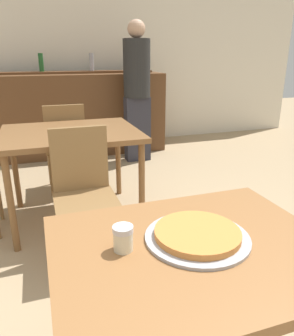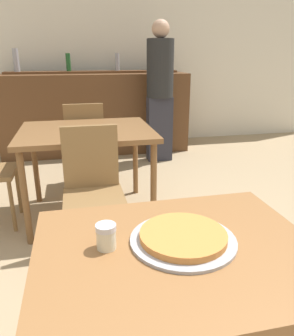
{
  "view_description": "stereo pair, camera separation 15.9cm",
  "coord_description": "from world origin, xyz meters",
  "px_view_note": "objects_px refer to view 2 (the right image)",
  "views": [
    {
      "loc": [
        -0.47,
        -0.88,
        1.37
      ],
      "look_at": [
        0.01,
        0.55,
        0.84
      ],
      "focal_mm": 35.0,
      "sensor_mm": 36.0,
      "label": 1
    },
    {
      "loc": [
        -0.31,
        -0.92,
        1.37
      ],
      "look_at": [
        0.01,
        0.55,
        0.84
      ],
      "focal_mm": 35.0,
      "sensor_mm": 36.0,
      "label": 2
    }
  ],
  "objects_px": {
    "pizza_tray": "(183,237)",
    "person_standing": "(160,88)",
    "chair_far_side_back": "(85,140)",
    "cheese_shaker": "(106,236)",
    "chair_far_side_front": "(93,184)"
  },
  "relations": [
    {
      "from": "pizza_tray",
      "to": "cheese_shaker",
      "type": "distance_m",
      "value": 0.27
    },
    {
      "from": "chair_far_side_back",
      "to": "cheese_shaker",
      "type": "height_order",
      "value": "chair_far_side_back"
    },
    {
      "from": "chair_far_side_back",
      "to": "pizza_tray",
      "type": "xyz_separation_m",
      "value": [
        0.25,
        -2.37,
        0.22
      ]
    },
    {
      "from": "pizza_tray",
      "to": "chair_far_side_front",
      "type": "bearing_deg",
      "value": 102.6
    },
    {
      "from": "chair_far_side_back",
      "to": "person_standing",
      "type": "xyz_separation_m",
      "value": [
        1.01,
        0.82,
        0.43
      ]
    },
    {
      "from": "pizza_tray",
      "to": "person_standing",
      "type": "height_order",
      "value": "person_standing"
    },
    {
      "from": "cheese_shaker",
      "to": "chair_far_side_back",
      "type": "bearing_deg",
      "value": 89.67
    },
    {
      "from": "pizza_tray",
      "to": "person_standing",
      "type": "distance_m",
      "value": 3.28
    },
    {
      "from": "chair_far_side_back",
      "to": "pizza_tray",
      "type": "distance_m",
      "value": 2.39
    },
    {
      "from": "pizza_tray",
      "to": "person_standing",
      "type": "relative_size",
      "value": 0.21
    },
    {
      "from": "chair_far_side_back",
      "to": "person_standing",
      "type": "bearing_deg",
      "value": -140.87
    },
    {
      "from": "chair_far_side_back",
      "to": "person_standing",
      "type": "distance_m",
      "value": 1.37
    },
    {
      "from": "person_standing",
      "to": "chair_far_side_back",
      "type": "bearing_deg",
      "value": -140.87
    },
    {
      "from": "chair_far_side_front",
      "to": "chair_far_side_back",
      "type": "relative_size",
      "value": 1.0
    },
    {
      "from": "cheese_shaker",
      "to": "chair_far_side_front",
      "type": "bearing_deg",
      "value": 89.3
    }
  ]
}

